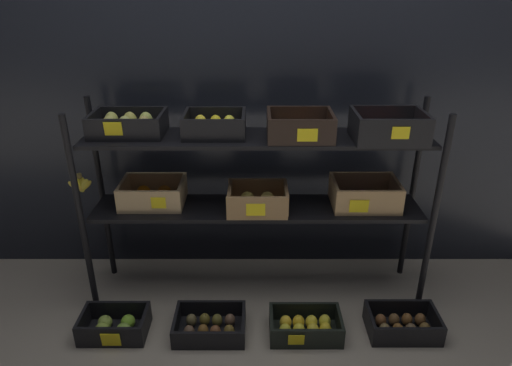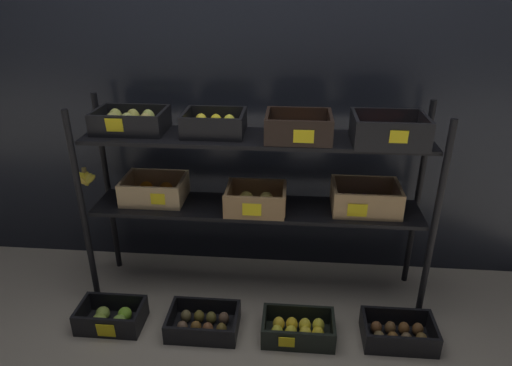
# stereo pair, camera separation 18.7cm
# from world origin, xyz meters

# --- Properties ---
(ground_plane) EXTENTS (10.00, 10.00, 0.00)m
(ground_plane) POSITION_xyz_m (0.00, 0.00, 0.00)
(ground_plane) COLOR gray
(storefront_wall) EXTENTS (4.14, 0.12, 2.29)m
(storefront_wall) POSITION_xyz_m (0.00, 0.36, 1.14)
(storefront_wall) COLOR black
(storefront_wall) RESTS_ON ground_plane
(display_rack) EXTENTS (1.87, 0.36, 1.09)m
(display_rack) POSITION_xyz_m (-0.00, 0.00, 0.76)
(display_rack) COLOR black
(display_rack) RESTS_ON ground_plane
(crate_ground_apple_green) EXTENTS (0.33, 0.21, 0.12)m
(crate_ground_apple_green) POSITION_xyz_m (-0.72, -0.36, 0.05)
(crate_ground_apple_green) COLOR black
(crate_ground_apple_green) RESTS_ON ground_plane
(crate_ground_kiwi) EXTENTS (0.36, 0.24, 0.10)m
(crate_ground_kiwi) POSITION_xyz_m (-0.24, -0.35, 0.04)
(crate_ground_kiwi) COLOR black
(crate_ground_kiwi) RESTS_ON ground_plane
(crate_ground_lemon) EXTENTS (0.36, 0.22, 0.12)m
(crate_ground_lemon) POSITION_xyz_m (0.24, -0.36, 0.05)
(crate_ground_lemon) COLOR black
(crate_ground_lemon) RESTS_ON ground_plane
(crate_ground_right_kiwi) EXTENTS (0.35, 0.22, 0.11)m
(crate_ground_right_kiwi) POSITION_xyz_m (0.73, -0.34, 0.04)
(crate_ground_right_kiwi) COLOR black
(crate_ground_right_kiwi) RESTS_ON ground_plane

